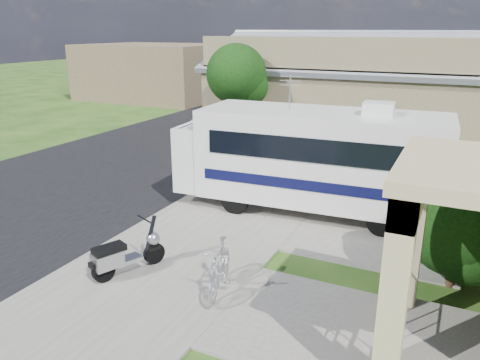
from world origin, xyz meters
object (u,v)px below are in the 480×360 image
at_px(pickup_truck, 231,120).
at_px(garden_hose, 385,310).
at_px(motorhome, 311,156).
at_px(bicycle, 220,270).
at_px(shrub, 464,215).
at_px(van, 273,96).
at_px(scooter, 124,255).

relative_size(pickup_truck, garden_hose, 15.72).
height_order(motorhome, bicycle, motorhome).
bearing_deg(shrub, van, 121.71).
bearing_deg(bicycle, van, 94.41).
xyz_separation_m(scooter, garden_hose, (5.28, 1.00, -0.43)).
bearing_deg(garden_hose, pickup_truck, 127.25).
distance_m(shrub, bicycle, 4.98).
height_order(shrub, pickup_truck, shrub).
distance_m(motorhome, pickup_truck, 10.77).
bearing_deg(pickup_truck, motorhome, 124.10).
relative_size(shrub, garden_hose, 9.00).
bearing_deg(pickup_truck, garden_hose, 122.27).
xyz_separation_m(bicycle, van, (-7.39, 21.21, 0.43)).
relative_size(scooter, van, 0.25).
xyz_separation_m(scooter, van, (-5.23, 21.49, 0.44)).
bearing_deg(van, bicycle, -61.82).
relative_size(pickup_truck, van, 0.82).
distance_m(pickup_truck, garden_hose, 15.98).
height_order(motorhome, garden_hose, motorhome).
relative_size(scooter, garden_hose, 4.88).
bearing_deg(scooter, garden_hose, 33.83).
bearing_deg(garden_hose, scooter, -169.24).
xyz_separation_m(pickup_truck, garden_hose, (9.67, -12.71, -0.67)).
xyz_separation_m(shrub, garden_hose, (-1.12, -1.67, -1.49)).
bearing_deg(garden_hose, van, 117.14).
distance_m(shrub, pickup_truck, 15.46).
bearing_deg(van, scooter, -67.36).
xyz_separation_m(van, garden_hose, (10.50, -20.49, -0.87)).
distance_m(pickup_truck, van, 7.83).
height_order(motorhome, shrub, motorhome).
relative_size(motorhome, scooter, 4.61).
distance_m(shrub, scooter, 7.02).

